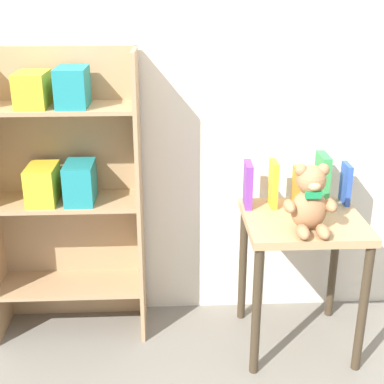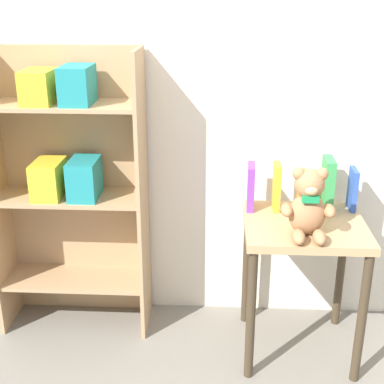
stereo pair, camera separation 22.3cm
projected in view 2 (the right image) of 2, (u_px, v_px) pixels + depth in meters
name	position (u px, v px, depth m)	size (l,w,h in m)	color
wall_back	(266.00, 71.00, 2.45)	(4.80, 0.06, 2.50)	silver
bookshelf_side	(70.00, 177.00, 2.52)	(0.72, 0.29, 1.37)	tan
display_table	(303.00, 246.00, 2.36)	(0.52, 0.48, 0.65)	tan
teddy_bear	(308.00, 205.00, 2.15)	(0.22, 0.20, 0.29)	#A8754C
book_standing_purple	(251.00, 187.00, 2.44)	(0.03, 0.13, 0.21)	purple
book_standing_yellow	(277.00, 187.00, 2.42)	(0.03, 0.11, 0.22)	gold
book_standing_orange	(302.00, 191.00, 2.42)	(0.03, 0.11, 0.18)	orange
book_standing_green	(328.00, 184.00, 2.42)	(0.04, 0.14, 0.24)	#33934C
book_standing_blue	(353.00, 189.00, 2.43)	(0.02, 0.11, 0.19)	#2D51B7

